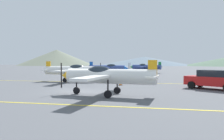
{
  "coord_description": "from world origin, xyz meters",
  "views": [
    {
      "loc": [
        5.84,
        -15.47,
        2.23
      ],
      "look_at": [
        -0.16,
        14.0,
        1.2
      ],
      "focal_mm": 34.35,
      "sensor_mm": 36.0,
      "label": 1
    }
  ],
  "objects_px": {
    "airplane_near": "(107,76)",
    "airplane_mid": "(72,70)",
    "airplane_back": "(145,67)",
    "car_sedan": "(213,79)",
    "traffic_cone_front": "(120,82)",
    "airplane_far": "(108,68)"
  },
  "relations": [
    {
      "from": "airplane_near",
      "to": "airplane_far",
      "type": "distance_m",
      "value": 21.18
    },
    {
      "from": "airplane_near",
      "to": "airplane_back",
      "type": "height_order",
      "value": "same"
    },
    {
      "from": "airplane_back",
      "to": "car_sedan",
      "type": "bearing_deg",
      "value": -75.64
    },
    {
      "from": "airplane_mid",
      "to": "car_sedan",
      "type": "relative_size",
      "value": 1.75
    },
    {
      "from": "airplane_mid",
      "to": "car_sedan",
      "type": "bearing_deg",
      "value": -17.02
    },
    {
      "from": "airplane_near",
      "to": "airplane_mid",
      "type": "relative_size",
      "value": 1.0
    },
    {
      "from": "airplane_near",
      "to": "airplane_mid",
      "type": "bearing_deg",
      "value": 123.62
    },
    {
      "from": "airplane_near",
      "to": "car_sedan",
      "type": "bearing_deg",
      "value": 32.89
    },
    {
      "from": "airplane_near",
      "to": "car_sedan",
      "type": "xyz_separation_m",
      "value": [
        7.98,
        5.16,
        -0.51
      ]
    },
    {
      "from": "airplane_mid",
      "to": "airplane_back",
      "type": "xyz_separation_m",
      "value": [
        7.46,
        22.43,
        0.0
      ]
    },
    {
      "from": "airplane_near",
      "to": "traffic_cone_front",
      "type": "relative_size",
      "value": 13.6
    },
    {
      "from": "airplane_back",
      "to": "traffic_cone_front",
      "type": "distance_m",
      "value": 25.25
    },
    {
      "from": "airplane_mid",
      "to": "airplane_far",
      "type": "distance_m",
      "value": 11.32
    },
    {
      "from": "airplane_mid",
      "to": "airplane_far",
      "type": "bearing_deg",
      "value": 80.5
    },
    {
      "from": "airplane_near",
      "to": "airplane_far",
      "type": "height_order",
      "value": "same"
    },
    {
      "from": "airplane_near",
      "to": "airplane_far",
      "type": "xyz_separation_m",
      "value": [
        -4.47,
        20.7,
        0.0
      ]
    },
    {
      "from": "airplane_far",
      "to": "traffic_cone_front",
      "type": "bearing_deg",
      "value": -72.74
    },
    {
      "from": "airplane_mid",
      "to": "airplane_back",
      "type": "distance_m",
      "value": 23.63
    },
    {
      "from": "car_sedan",
      "to": "traffic_cone_front",
      "type": "relative_size",
      "value": 7.76
    },
    {
      "from": "airplane_mid",
      "to": "airplane_far",
      "type": "height_order",
      "value": "same"
    },
    {
      "from": "airplane_far",
      "to": "airplane_back",
      "type": "distance_m",
      "value": 12.57
    },
    {
      "from": "airplane_mid",
      "to": "airplane_near",
      "type": "bearing_deg",
      "value": -56.38
    }
  ]
}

